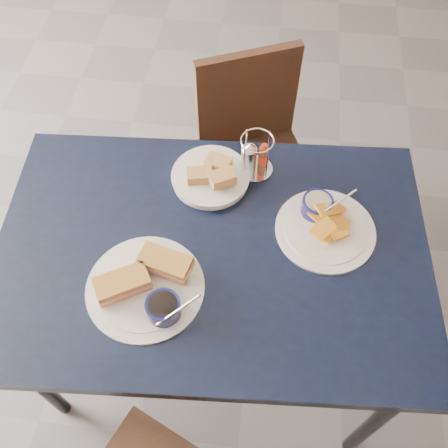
# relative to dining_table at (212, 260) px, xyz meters

# --- Properties ---
(ground) EXTENTS (6.00, 6.00, 0.00)m
(ground) POSITION_rel_dining_table_xyz_m (-0.24, 0.24, -0.68)
(ground) COLOR #545459
(ground) RESTS_ON ground
(dining_table) EXTENTS (1.28, 0.90, 0.75)m
(dining_table) POSITION_rel_dining_table_xyz_m (0.00, 0.00, 0.00)
(dining_table) COLOR black
(dining_table) RESTS_ON ground
(chair_far) EXTENTS (0.52, 0.52, 0.85)m
(chair_far) POSITION_rel_dining_table_xyz_m (0.10, 0.66, -0.20)
(chair_far) COLOR black
(chair_far) RESTS_ON ground
(sandwich_plate) EXTENTS (0.32, 0.32, 0.12)m
(sandwich_plate) POSITION_rel_dining_table_xyz_m (-0.15, -0.15, 0.09)
(sandwich_plate) COLOR white
(sandwich_plate) RESTS_ON dining_table
(plantain_plate) EXTENTS (0.29, 0.29, 0.12)m
(plantain_plate) POSITION_rel_dining_table_xyz_m (0.31, 0.12, 0.08)
(plantain_plate) COLOR white
(plantain_plate) RESTS_ON dining_table
(bread_basket) EXTENTS (0.24, 0.24, 0.07)m
(bread_basket) POSITION_rel_dining_table_xyz_m (-0.03, 0.24, 0.08)
(bread_basket) COLOR white
(bread_basket) RESTS_ON dining_table
(condiment_caddy) EXTENTS (0.11, 0.11, 0.14)m
(condiment_caddy) POSITION_rel_dining_table_xyz_m (0.09, 0.30, 0.12)
(condiment_caddy) COLOR silver
(condiment_caddy) RESTS_ON dining_table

